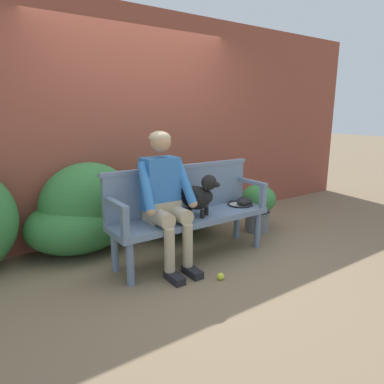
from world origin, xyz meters
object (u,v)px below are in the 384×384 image
(tennis_racket, at_px, (238,204))
(tennis_ball, at_px, (221,276))
(garden_bench, at_px, (192,221))
(person_seated, at_px, (164,195))
(potted_plant, at_px, (258,205))
(baseball_glove, at_px, (244,201))
(dog_on_bench, at_px, (199,195))

(tennis_racket, distance_m, tennis_ball, 1.06)
(tennis_racket, relative_size, tennis_ball, 8.61)
(tennis_racket, bearing_deg, garden_bench, -175.68)
(garden_bench, distance_m, person_seated, 0.47)
(person_seated, xyz_separation_m, potted_plant, (1.50, 0.23, -0.39))
(garden_bench, xyz_separation_m, person_seated, (-0.33, -0.01, 0.33))
(tennis_racket, height_order, baseball_glove, baseball_glove)
(dog_on_bench, relative_size, tennis_ball, 6.61)
(garden_bench, bearing_deg, potted_plant, 10.43)
(potted_plant, bearing_deg, baseball_glove, -154.73)
(garden_bench, relative_size, tennis_ball, 26.15)
(person_seated, relative_size, potted_plant, 2.20)
(garden_bench, xyz_separation_m, tennis_racket, (0.69, 0.05, 0.07))
(dog_on_bench, height_order, tennis_racket, dog_on_bench)
(dog_on_bench, bearing_deg, potted_plant, 13.29)
(garden_bench, bearing_deg, person_seated, -178.45)
(baseball_glove, bearing_deg, person_seated, 150.00)
(dog_on_bench, bearing_deg, baseball_glove, 4.49)
(person_seated, distance_m, tennis_ball, 0.93)
(garden_bench, distance_m, potted_plant, 1.20)
(tennis_ball, bearing_deg, baseball_glove, 35.13)
(person_seated, bearing_deg, tennis_racket, 3.43)
(tennis_racket, bearing_deg, dog_on_bench, -171.01)
(dog_on_bench, xyz_separation_m, tennis_ball, (-0.12, -0.50, -0.65))
(person_seated, bearing_deg, baseball_glove, 0.76)
(tennis_racket, relative_size, potted_plant, 0.93)
(tennis_racket, bearing_deg, person_seated, -176.57)
(person_seated, height_order, baseball_glove, person_seated)
(potted_plant, bearing_deg, garden_bench, -169.57)
(person_seated, distance_m, tennis_racket, 1.05)
(person_seated, distance_m, dog_on_bench, 0.39)
(tennis_ball, bearing_deg, person_seated, 116.31)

